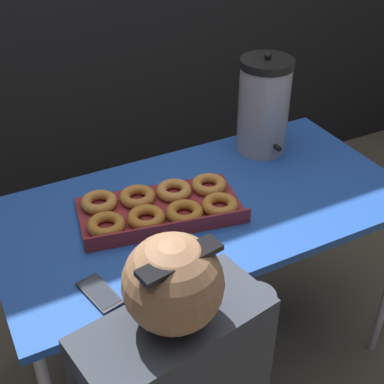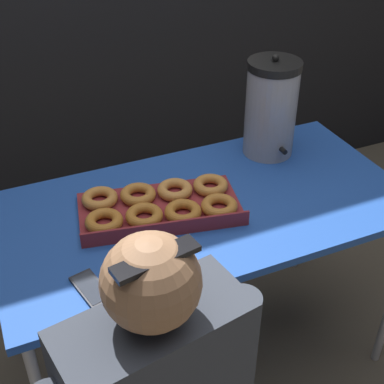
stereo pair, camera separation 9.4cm
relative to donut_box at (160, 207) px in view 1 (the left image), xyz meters
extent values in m
plane|color=brown|center=(0.15, -0.02, -0.78)|extent=(12.00, 12.00, 0.00)
cube|color=#1E479E|center=(0.15, -0.02, -0.04)|extent=(1.37, 0.70, 0.03)
cylinder|color=#ADADB2|center=(-0.49, 0.28, -0.42)|extent=(0.03, 0.03, 0.73)
cylinder|color=#ADADB2|center=(0.79, 0.28, -0.42)|extent=(0.03, 0.03, 0.73)
cube|color=maroon|center=(0.00, 0.00, -0.02)|extent=(0.56, 0.36, 0.02)
cube|color=maroon|center=(-0.02, -0.13, 0.01)|extent=(0.51, 0.11, 0.04)
torus|color=#AA6826|center=(-0.19, -0.02, 0.01)|extent=(0.16, 0.16, 0.03)
torus|color=#AB6927|center=(-0.07, -0.04, 0.01)|extent=(0.13, 0.13, 0.03)
torus|color=#AB6826|center=(0.05, -0.07, 0.01)|extent=(0.17, 0.17, 0.03)
torus|color=#AF6D2B|center=(0.17, -0.09, 0.01)|extent=(0.14, 0.14, 0.03)
torus|color=#BB7836|center=(-0.17, 0.10, 0.01)|extent=(0.16, 0.16, 0.03)
torus|color=#B3702E|center=(-0.05, 0.07, 0.01)|extent=(0.13, 0.13, 0.03)
torus|color=#C17F3D|center=(0.07, 0.05, 0.01)|extent=(0.15, 0.15, 0.03)
torus|color=#B97734|center=(0.19, 0.03, 0.01)|extent=(0.14, 0.14, 0.03)
cylinder|color=#939399|center=(0.51, 0.20, 0.14)|extent=(0.19, 0.19, 0.33)
cylinder|color=black|center=(0.51, 0.20, 0.32)|extent=(0.19, 0.19, 0.03)
sphere|color=black|center=(0.51, 0.20, 0.35)|extent=(0.03, 0.03, 0.03)
cylinder|color=black|center=(0.51, 0.10, 0.04)|extent=(0.02, 0.05, 0.02)
cube|color=black|center=(-0.30, -0.26, -0.02)|extent=(0.09, 0.15, 0.01)
cube|color=#2D333D|center=(-0.30, -0.26, -0.01)|extent=(0.08, 0.13, 0.00)
sphere|color=#8E6647|center=(-0.23, -0.58, 0.27)|extent=(0.20, 0.20, 0.20)
cube|color=black|center=(-0.23, -0.61, 0.35)|extent=(0.18, 0.07, 0.01)
cylinder|color=#333842|center=(0.01, -0.54, -0.12)|extent=(0.09, 0.09, 0.42)
camera|label=1|loc=(-0.54, -1.27, 1.01)|focal=50.00mm
camera|label=2|loc=(-0.46, -1.31, 1.01)|focal=50.00mm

